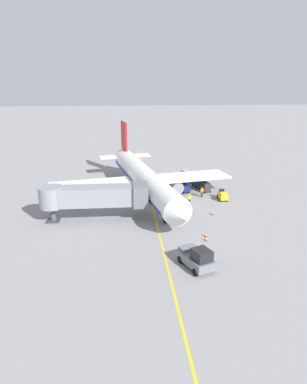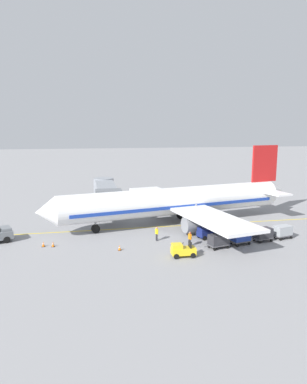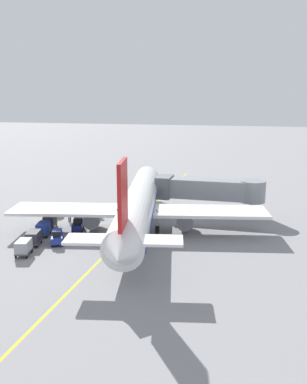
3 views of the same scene
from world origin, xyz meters
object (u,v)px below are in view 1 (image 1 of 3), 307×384
baggage_tug_lead (223,196)px  ground_crew_loader (202,192)px  baggage_cart_front (205,186)px  pushback_tractor (197,258)px  baggage_cart_tail_end (186,173)px  baggage_cart_third_in_train (191,177)px  safety_cone_nose_right (206,235)px  safety_cone_wing_tip (206,238)px  jet_bridge (94,196)px  parked_airliner (143,178)px  safety_cone_nose_left (212,213)px  baggage_tug_trailing (181,180)px  ground_crew_wing_walker (189,198)px  baggage_cart_second_in_train (197,182)px  baggage_tug_spare (184,188)px

baggage_tug_lead → ground_crew_loader: bearing=-29.3°
baggage_cart_front → pushback_tractor: bearing=75.0°
baggage_cart_tail_end → baggage_cart_third_in_train: bearing=100.3°
safety_cone_nose_right → safety_cone_wing_tip: bearing=78.1°
baggage_cart_tail_end → safety_cone_nose_right: size_ratio=5.05×
jet_bridge → safety_cone_wing_tip: size_ratio=24.88×
parked_airliner → pushback_tractor: bearing=99.8°
safety_cone_wing_tip → baggage_cart_third_in_train: bearing=-96.8°
jet_bridge → safety_cone_nose_right: size_ratio=24.88×
safety_cone_nose_left → safety_cone_nose_right: 7.69m
baggage_tug_trailing → baggage_cart_front: (-3.48, 4.91, 0.24)m
baggage_cart_tail_end → ground_crew_wing_walker: (2.12, 15.07, 0.00)m
parked_airliner → ground_crew_loader: size_ratio=21.98×
baggage_cart_third_in_train → ground_crew_wing_walker: 12.48m
baggage_cart_front → safety_cone_wing_tip: (4.29, 19.08, -0.66)m
baggage_cart_second_in_train → ground_crew_loader: ground_crew_loader is taller
baggage_cart_front → baggage_cart_tail_end: size_ratio=1.00×
baggage_cart_front → ground_crew_wing_walker: ground_crew_wing_walker is taller
baggage_tug_spare → ground_crew_wing_walker: size_ratio=1.62×
jet_bridge → baggage_tug_spare: (-14.37, -11.19, -2.74)m
baggage_tug_trailing → pushback_tractor: bearing=83.8°
baggage_cart_second_in_train → baggage_cart_third_in_train: (0.54, -3.07, 0.00)m
parked_airliner → safety_cone_nose_left: parked_airliner is taller
baggage_tug_spare → baggage_cart_third_in_train: (-2.40, -6.02, 0.24)m
baggage_cart_front → safety_cone_nose_right: bearing=77.3°
pushback_tractor → baggage_tug_lead: size_ratio=1.93×
ground_crew_wing_walker → parked_airliner: bearing=-32.0°
safety_cone_nose_left → safety_cone_wing_tip: (2.88, 8.29, 0.00)m
baggage_cart_second_in_train → baggage_tug_trailing: bearing=-35.3°
jet_bridge → baggage_tug_trailing: bearing=-132.2°
safety_cone_nose_right → baggage_tug_spare: bearing=-91.2°
pushback_tractor → ground_crew_wing_walker: 19.27m
parked_airliner → jet_bridge: 11.82m
baggage_tug_spare → safety_cone_nose_left: bearing=102.0°
baggage_cart_second_in_train → safety_cone_wing_tip: 22.35m
baggage_tug_trailing → baggage_cart_third_in_train: bearing=-152.4°
parked_airliner → baggage_tug_lead: 13.10m
baggage_tug_trailing → parked_airliner: bearing=42.9°
baggage_cart_tail_end → safety_cone_wing_tip: 28.11m
baggage_tug_lead → baggage_cart_second_in_train: baggage_tug_lead is taller
safety_cone_nose_right → baggage_tug_trailing: bearing=-91.5°
parked_airliner → safety_cone_nose_right: size_ratio=62.95×
baggage_cart_second_in_train → ground_crew_wing_walker: bearing=70.7°
baggage_tug_lead → baggage_tug_spare: bearing=-40.1°
ground_crew_wing_walker → safety_cone_nose_left: bearing=118.6°
safety_cone_nose_left → safety_cone_wing_tip: 8.77m
ground_crew_loader → baggage_tug_trailing: bearing=-73.9°
parked_airliner → safety_cone_nose_right: (-6.71, 16.14, -2.90)m
baggage_tug_spare → safety_cone_wing_tip: (0.59, 19.10, -0.42)m
jet_bridge → baggage_cart_third_in_train: 24.17m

